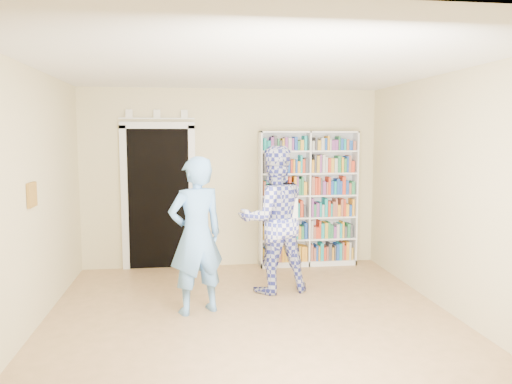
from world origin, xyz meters
TOP-DOWN VIEW (x-y plane):
  - floor at (0.00, 0.00)m, footprint 5.00×5.00m
  - ceiling at (0.00, 0.00)m, footprint 5.00×5.00m
  - wall_back at (0.00, 2.50)m, footprint 4.50×0.00m
  - wall_left at (-2.25, 0.00)m, footprint 0.00×5.00m
  - wall_right at (2.25, 0.00)m, footprint 0.00×5.00m
  - bookshelf at (1.16, 2.34)m, footprint 1.50×0.28m
  - doorway at (-1.10, 2.48)m, footprint 1.10×0.08m
  - wall_art at (-2.23, 0.20)m, footprint 0.03×0.25m
  - man_blue at (-0.58, 0.45)m, footprint 0.76×0.64m
  - man_plaid at (0.41, 1.11)m, footprint 1.01×0.84m
  - paper_sheet at (0.59, 0.95)m, footprint 0.22×0.06m

SIDE VIEW (x-z plane):
  - floor at x=0.00m, z-range 0.00..0.00m
  - man_blue at x=-0.58m, z-range 0.00..1.77m
  - man_plaid at x=0.41m, z-range 0.00..1.87m
  - bookshelf at x=1.16m, z-range 0.01..2.08m
  - paper_sheet at x=0.59m, z-range 0.90..1.22m
  - doorway at x=-1.10m, z-range -0.04..2.39m
  - wall_back at x=0.00m, z-range -0.90..3.60m
  - wall_left at x=-2.25m, z-range -1.15..3.85m
  - wall_right at x=2.25m, z-range -1.15..3.85m
  - wall_art at x=-2.23m, z-range 1.27..1.52m
  - ceiling at x=0.00m, z-range 2.70..2.70m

